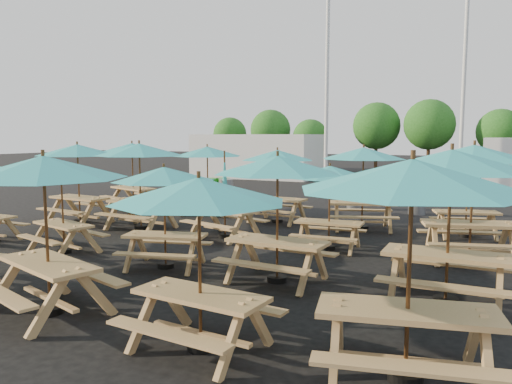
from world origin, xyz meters
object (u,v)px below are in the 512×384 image
at_px(picnic_unit_5, 61,175).
at_px(picnic_unit_13, 278,171).
at_px(picnic_unit_17, 451,168).
at_px(picnic_unit_19, 468,169).
at_px(picnic_unit_16, 412,186).
at_px(picnic_unit_18, 474,159).
at_px(picnic_unit_14, 330,176).
at_px(picnic_unit_2, 77,154).
at_px(picnic_unit_8, 44,175).
at_px(waste_bin_2, 226,190).
at_px(picnic_unit_10, 225,202).
at_px(picnic_unit_15, 363,157).
at_px(waste_bin_0, 212,189).
at_px(picnic_unit_12, 199,198).
at_px(picnic_unit_9, 164,179).
at_px(waste_bin_3, 355,196).
at_px(picnic_unit_11, 277,158).
at_px(waste_bin_1, 223,189).
at_px(picnic_unit_6, 139,154).
at_px(waste_bin_4, 417,201).
at_px(picnic_unit_7, 207,155).
at_px(picnic_unit_3, 132,151).

xyz_separation_m(picnic_unit_5, picnic_unit_13, (5.42, 0.07, 0.25)).
xyz_separation_m(picnic_unit_17, picnic_unit_19, (-0.06, 5.97, -0.37)).
relative_size(picnic_unit_16, picnic_unit_18, 0.95).
bearing_deg(picnic_unit_14, picnic_unit_2, 175.70).
bearing_deg(picnic_unit_8, waste_bin_2, 124.25).
xyz_separation_m(picnic_unit_2, picnic_unit_13, (8.09, -3.05, -0.08)).
distance_m(picnic_unit_10, picnic_unit_15, 4.26).
xyz_separation_m(picnic_unit_15, picnic_unit_16, (2.71, -8.75, 0.08)).
bearing_deg(waste_bin_0, picnic_unit_12, -59.36).
height_order(picnic_unit_5, picnic_unit_9, picnic_unit_9).
bearing_deg(waste_bin_3, picnic_unit_8, -95.80).
bearing_deg(picnic_unit_15, picnic_unit_11, 160.25).
bearing_deg(picnic_unit_15, picnic_unit_19, -16.08).
distance_m(picnic_unit_13, waste_bin_0, 12.02).
distance_m(picnic_unit_10, waste_bin_1, 7.76).
bearing_deg(picnic_unit_17, picnic_unit_13, -179.28).
height_order(picnic_unit_5, waste_bin_0, picnic_unit_5).
relative_size(picnic_unit_15, picnic_unit_16, 1.02).
bearing_deg(picnic_unit_9, waste_bin_0, 100.40).
relative_size(picnic_unit_15, waste_bin_3, 3.25).
xyz_separation_m(picnic_unit_6, picnic_unit_16, (8.53, -5.94, -0.01)).
height_order(picnic_unit_12, picnic_unit_14, picnic_unit_12).
distance_m(picnic_unit_8, picnic_unit_16, 5.30).
bearing_deg(picnic_unit_6, picnic_unit_13, -26.01).
bearing_deg(waste_bin_0, picnic_unit_11, -38.01).
bearing_deg(picnic_unit_13, picnic_unit_16, -42.73).
distance_m(picnic_unit_12, picnic_unit_13, 3.19).
xyz_separation_m(picnic_unit_11, picnic_unit_17, (5.57, -5.85, 0.21)).
bearing_deg(picnic_unit_15, waste_bin_4, 55.18).
xyz_separation_m(picnic_unit_9, waste_bin_1, (-4.32, 9.89, -1.38)).
height_order(picnic_unit_7, picnic_unit_8, picnic_unit_8).
height_order(picnic_unit_12, picnic_unit_17, picnic_unit_17).
bearing_deg(picnic_unit_14, picnic_unit_17, -49.03).
xyz_separation_m(waste_bin_0, waste_bin_4, (8.32, 0.01, 0.00)).
xyz_separation_m(picnic_unit_6, picnic_unit_19, (8.61, 2.96, -0.36)).
bearing_deg(picnic_unit_18, picnic_unit_3, 150.22).
bearing_deg(waste_bin_1, picnic_unit_5, -82.00).
xyz_separation_m(picnic_unit_7, waste_bin_4, (6.54, 3.20, -1.61)).
xyz_separation_m(picnic_unit_3, picnic_unit_12, (8.81, -9.25, -0.21)).
bearing_deg(picnic_unit_6, waste_bin_4, 45.57).
xyz_separation_m(picnic_unit_5, picnic_unit_15, (5.54, 5.96, 0.28)).
xyz_separation_m(picnic_unit_6, picnic_unit_15, (5.82, 2.81, -0.10)).
height_order(picnic_unit_8, picnic_unit_17, picnic_unit_17).
bearing_deg(picnic_unit_7, picnic_unit_9, -79.22).
relative_size(picnic_unit_9, picnic_unit_19, 0.98).
xyz_separation_m(picnic_unit_2, picnic_unit_19, (11.00, 2.98, -0.32)).
bearing_deg(picnic_unit_17, picnic_unit_11, 133.05).
bearing_deg(picnic_unit_9, picnic_unit_19, 33.07).
bearing_deg(waste_bin_2, picnic_unit_15, -28.38).
bearing_deg(picnic_unit_15, waste_bin_1, 131.59).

